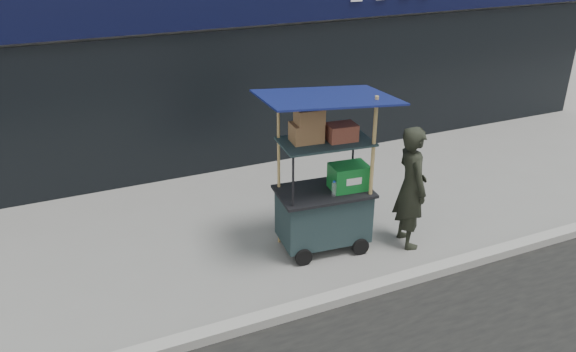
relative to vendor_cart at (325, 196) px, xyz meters
name	(u,v)px	position (x,y,z in m)	size (l,w,h in m)	color
ground	(347,288)	(-0.18, -0.95, -0.76)	(80.00, 80.00, 0.00)	slate
curb	(355,293)	(-0.18, -1.15, -0.70)	(80.00, 0.18, 0.12)	#97968F
vendor_cart	(325,196)	(0.00, 0.00, 0.00)	(1.70, 1.28, 2.17)	#1A2A2D
vendor_man	(411,187)	(1.07, -0.37, 0.07)	(0.61, 0.40, 1.67)	black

